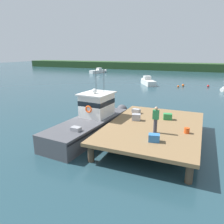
% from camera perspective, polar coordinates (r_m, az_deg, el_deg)
% --- Properties ---
extents(ground_plane, '(200.00, 200.00, 0.00)m').
position_cam_1_polar(ground_plane, '(16.66, -5.48, -5.25)').
color(ground_plane, '#23424C').
extents(dock, '(6.00, 9.00, 1.20)m').
position_cam_1_polar(dock, '(14.71, 11.10, -3.91)').
color(dock, '#4C3D2D').
rests_on(dock, ground).
extents(main_fishing_boat, '(3.16, 9.91, 4.80)m').
position_cam_1_polar(main_fishing_boat, '(16.04, -5.17, -2.27)').
color(main_fishing_boat, '#4C4C51').
rests_on(main_fishing_boat, ground).
extents(crate_stack_mid_dock, '(0.68, 0.55, 0.42)m').
position_cam_1_polar(crate_stack_mid_dock, '(12.01, 11.13, -6.77)').
color(crate_stack_mid_dock, '#3370B2').
rests_on(crate_stack_mid_dock, dock).
extents(crate_stack_near_edge, '(0.66, 0.53, 0.34)m').
position_cam_1_polar(crate_stack_near_edge, '(17.27, 6.45, 0.27)').
color(crate_stack_near_edge, '#9E9EA3').
rests_on(crate_stack_near_edge, dock).
extents(crate_single_by_cleat, '(0.69, 0.57, 0.44)m').
position_cam_1_polar(crate_single_by_cleat, '(16.05, 14.59, -1.17)').
color(crate_single_by_cleat, '#2D8442').
rests_on(crate_single_by_cleat, dock).
extents(crate_single_far, '(0.69, 0.57, 0.46)m').
position_cam_1_polar(crate_single_far, '(15.44, 6.47, -1.37)').
color(crate_single_far, '#9E9EA3').
rests_on(crate_single_far, dock).
extents(bait_bucket, '(0.32, 0.32, 0.34)m').
position_cam_1_polar(bait_bucket, '(13.73, 19.31, -4.66)').
color(bait_bucket, '#E04C19').
rests_on(bait_bucket, dock).
extents(deckhand_by_the_boat, '(0.36, 0.22, 1.63)m').
position_cam_1_polar(deckhand_by_the_boat, '(13.08, 11.54, -1.88)').
color(deckhand_by_the_boat, '#383842').
rests_on(deckhand_by_the_boat, dock).
extents(moored_boat_outer_mooring, '(3.17, 5.92, 1.50)m').
position_cam_1_polar(moored_boat_outer_mooring, '(63.43, -3.72, 10.79)').
color(moored_boat_outer_mooring, white).
rests_on(moored_boat_outer_mooring, ground).
extents(moored_boat_off_the_point, '(4.17, 5.91, 1.56)m').
position_cam_1_polar(moored_boat_off_the_point, '(41.20, 9.47, 7.98)').
color(moored_boat_off_the_point, silver).
rests_on(moored_boat_off_the_point, ground).
extents(mooring_buoy_outer, '(0.42, 0.42, 0.42)m').
position_cam_1_polar(mooring_buoy_outer, '(40.40, 18.41, 6.77)').
color(mooring_buoy_outer, '#EA5B19').
rests_on(mooring_buoy_outer, ground).
extents(mooring_buoy_spare_mooring, '(0.35, 0.35, 0.35)m').
position_cam_1_polar(mooring_buoy_spare_mooring, '(39.11, 17.22, 6.55)').
color(mooring_buoy_spare_mooring, '#EA5B19').
rests_on(mooring_buoy_spare_mooring, ground).
extents(mooring_buoy_channel_marker, '(0.38, 0.38, 0.38)m').
position_cam_1_polar(mooring_buoy_channel_marker, '(41.34, 24.25, 6.35)').
color(mooring_buoy_channel_marker, red).
rests_on(mooring_buoy_channel_marker, ground).
extents(far_shoreline, '(120.00, 8.00, 2.40)m').
position_cam_1_polar(far_shoreline, '(76.13, 17.85, 11.42)').
color(far_shoreline, '#284723').
rests_on(far_shoreline, ground).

